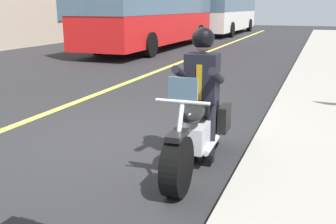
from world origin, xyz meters
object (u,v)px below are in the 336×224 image
rider_main (202,84)px  bus_near (225,8)px  bus_far (154,9)px  motorcycle_main (197,132)px

rider_main → bus_near: 25.44m
rider_main → bus_far: (-13.09, -6.27, 0.84)m
bus_near → motorcycle_main: bearing=12.6°
bus_far → bus_near: bearing=176.5°
rider_main → bus_far: size_ratio=0.16×
motorcycle_main → bus_far: (-13.28, -6.28, 1.42)m
bus_near → bus_far: bearing=-3.5°
rider_main → bus_near: (-24.81, -5.56, 0.84)m
motorcycle_main → rider_main: (-0.19, -0.01, 0.58)m
motorcycle_main → rider_main: rider_main is taller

